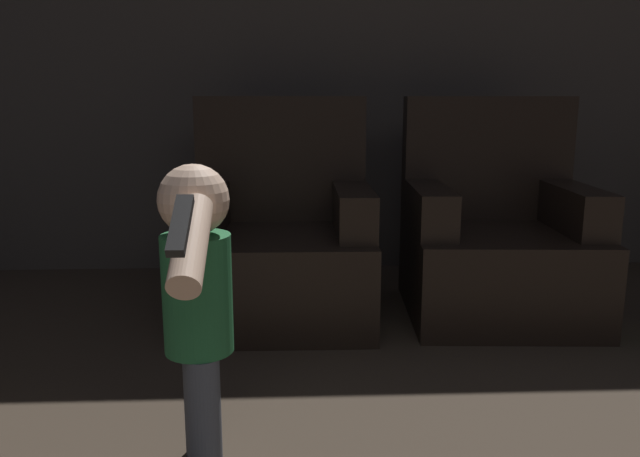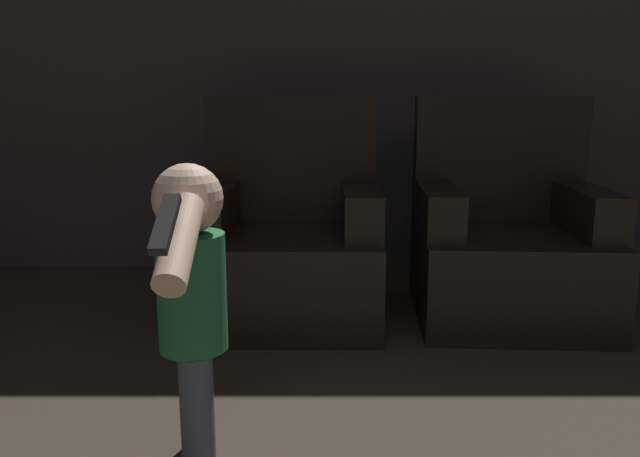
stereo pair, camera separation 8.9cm
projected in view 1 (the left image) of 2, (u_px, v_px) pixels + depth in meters
wall_back at (344, 44)px, 3.54m from camera, size 8.40×0.05×2.60m
armchair_left at (281, 243)px, 2.89m from camera, size 0.82×0.80×1.01m
armchair_right at (495, 241)px, 2.93m from camera, size 0.86×0.83×1.01m
person_toddler at (197, 295)px, 1.63m from camera, size 0.18×0.57×0.83m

